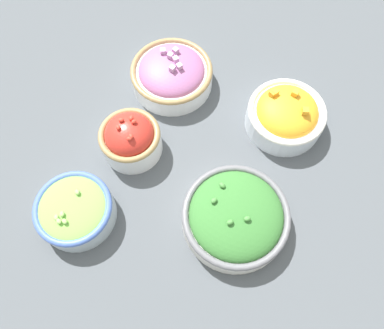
# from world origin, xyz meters

# --- Properties ---
(ground_plane) EXTENTS (3.00, 3.00, 0.00)m
(ground_plane) POSITION_xyz_m (0.00, 0.00, 0.00)
(ground_plane) COLOR #4C5156
(bowl_broccoli) EXTENTS (0.19, 0.19, 0.08)m
(bowl_broccoli) POSITION_xyz_m (-0.06, -0.11, 0.03)
(bowl_broccoli) COLOR silver
(bowl_broccoli) RESTS_ON ground_plane
(bowl_red_onion) EXTENTS (0.17, 0.17, 0.08)m
(bowl_red_onion) POSITION_xyz_m (0.17, 0.13, 0.03)
(bowl_red_onion) COLOR white
(bowl_red_onion) RESTS_ON ground_plane
(bowl_lettuce) EXTENTS (0.14, 0.14, 0.06)m
(bowl_lettuce) POSITION_xyz_m (-0.17, 0.15, 0.03)
(bowl_lettuce) COLOR #B2C1CC
(bowl_lettuce) RESTS_ON ground_plane
(bowl_squash) EXTENTS (0.15, 0.15, 0.08)m
(bowl_squash) POSITION_xyz_m (0.18, -0.12, 0.04)
(bowl_squash) COLOR silver
(bowl_squash) RESTS_ON ground_plane
(bowl_cherry_tomatoes) EXTENTS (0.12, 0.12, 0.09)m
(bowl_cherry_tomatoes) POSITION_xyz_m (-0.01, 0.13, 0.04)
(bowl_cherry_tomatoes) COLOR white
(bowl_cherry_tomatoes) RESTS_ON ground_plane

